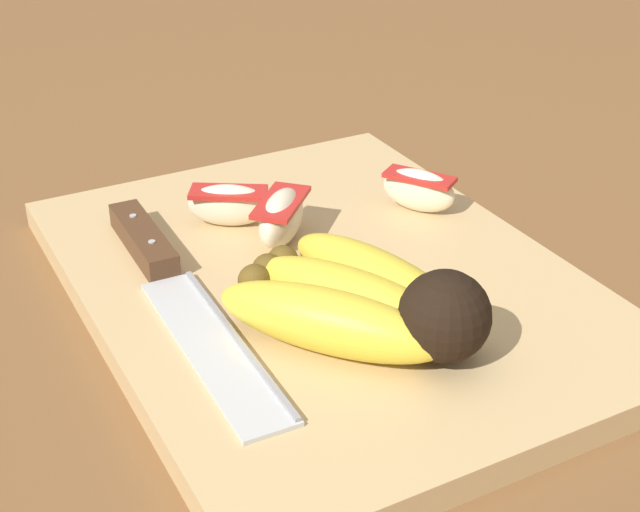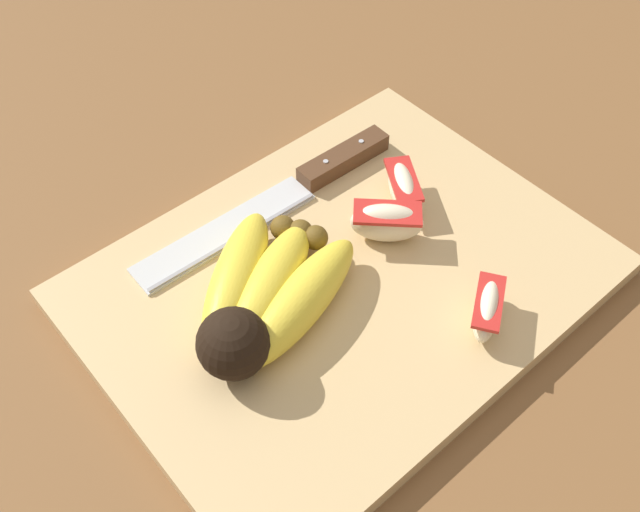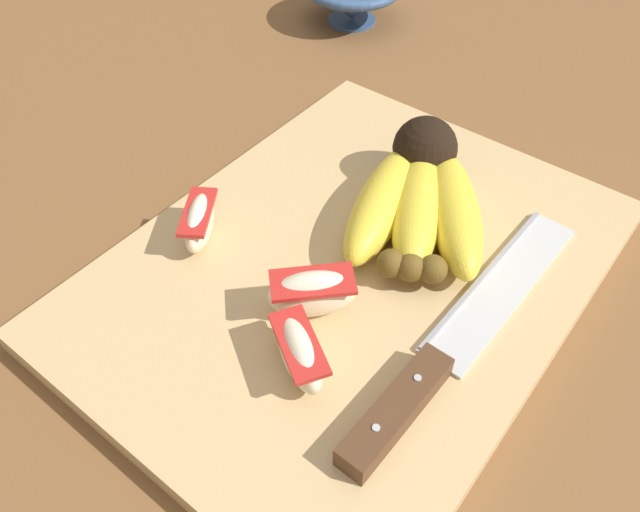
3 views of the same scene
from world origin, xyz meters
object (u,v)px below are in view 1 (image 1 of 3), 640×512
object	(u,v)px
chefs_knife	(166,273)
apple_wedge_near	(419,189)
apple_wedge_middle	(279,217)
apple_wedge_far	(229,204)
banana_bunch	(368,302)

from	to	relation	value
chefs_knife	apple_wedge_near	world-z (taller)	apple_wedge_near
apple_wedge_middle	apple_wedge_far	distance (m)	0.05
apple_wedge_middle	chefs_knife	bearing A→B (deg)	-81.74
chefs_knife	apple_wedge_middle	xyz separation A→B (m)	(-0.01, 0.09, 0.01)
apple_wedge_near	apple_wedge_middle	bearing A→B (deg)	-91.90
banana_bunch	apple_wedge_middle	bearing A→B (deg)	178.52
chefs_knife	apple_wedge_near	xyz separation A→B (m)	(-0.01, 0.21, 0.01)
chefs_knife	apple_wedge_near	size ratio (longest dim) A/B	4.59
apple_wedge_near	apple_wedge_far	xyz separation A→B (m)	(-0.05, -0.14, -0.00)
banana_bunch	apple_wedge_middle	world-z (taller)	banana_bunch
apple_wedge_middle	banana_bunch	bearing A→B (deg)	-1.48
chefs_knife	apple_wedge_middle	size ratio (longest dim) A/B	4.32
chefs_knife	apple_wedge_middle	distance (m)	0.10
banana_bunch	chefs_knife	distance (m)	0.15
banana_bunch	apple_wedge_middle	distance (m)	0.13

